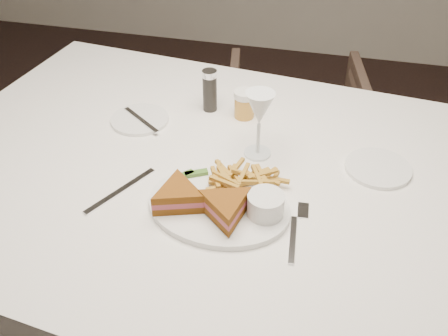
% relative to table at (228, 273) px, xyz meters
% --- Properties ---
extents(table, '(1.69, 1.23, 0.75)m').
position_rel_table_xyz_m(table, '(0.00, 0.00, 0.00)').
color(table, white).
rests_on(table, ground).
extents(chair_far, '(0.67, 0.64, 0.60)m').
position_rel_table_xyz_m(chair_far, '(0.07, 0.96, -0.08)').
color(chair_far, '#4F3B30').
rests_on(chair_far, ground).
extents(table_setting, '(0.80, 0.64, 0.18)m').
position_rel_table_xyz_m(table_setting, '(0.02, -0.05, 0.41)').
color(table_setting, white).
rests_on(table_setting, table).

